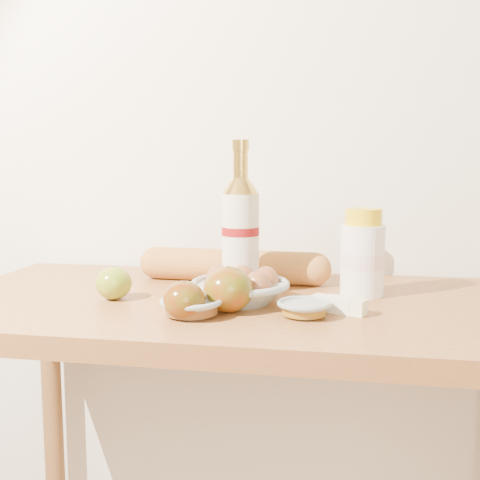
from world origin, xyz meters
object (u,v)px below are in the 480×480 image
Objects in this scene: cream_bottle at (362,255)px; egg_bowl at (240,288)px; bourbon_bottle at (240,232)px; baguette at (233,266)px; table at (243,360)px.

cream_bottle reaches higher than egg_bowl.
bourbon_bottle is 0.15m from baguette.
cream_bottle is at bearing 24.83° from egg_bowl.
bourbon_bottle is 0.25m from cream_bottle.
bourbon_bottle is 1.57× the size of egg_bowl.
table is 2.75× the size of baguette.
table is at bearing -169.59° from cream_bottle.
egg_bowl is (0.01, -0.08, -0.10)m from bourbon_bottle.
bourbon_bottle reaches higher than table.
table is at bearing -75.74° from bourbon_bottle.
bourbon_bottle is 0.71× the size of baguette.
table is 6.11× the size of egg_bowl.
cream_bottle is at bearing -13.69° from baguette.
bourbon_bottle is at bearing 178.49° from cream_bottle.
table is 0.32m from cream_bottle.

